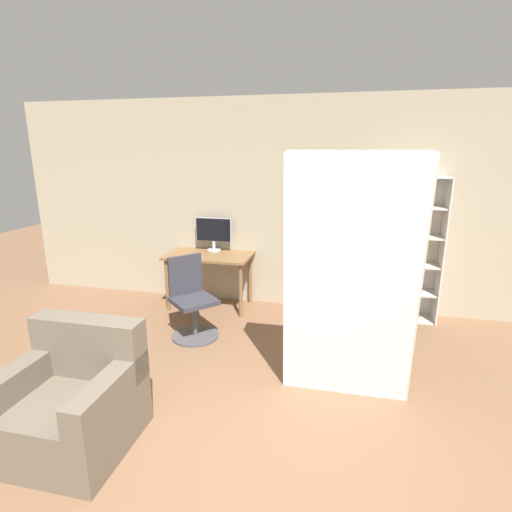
{
  "coord_description": "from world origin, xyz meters",
  "views": [
    {
      "loc": [
        0.51,
        -1.86,
        2.04
      ],
      "look_at": [
        -0.31,
        1.79,
        1.05
      ],
      "focal_mm": 28.0,
      "sensor_mm": 36.0,
      "label": 1
    }
  ],
  "objects_px": {
    "monitor": "(214,232)",
    "armchair": "(73,401)",
    "office_chair": "(192,305)",
    "mattress_near": "(351,281)",
    "bookshelf": "(400,250)"
  },
  "relations": [
    {
      "from": "mattress_near",
      "to": "monitor",
      "type": "bearing_deg",
      "value": 134.07
    },
    {
      "from": "office_chair",
      "to": "armchair",
      "type": "height_order",
      "value": "office_chair"
    },
    {
      "from": "office_chair",
      "to": "armchair",
      "type": "relative_size",
      "value": 1.07
    },
    {
      "from": "monitor",
      "to": "bookshelf",
      "type": "xyz_separation_m",
      "value": [
        2.39,
        -0.02,
        -0.12
      ]
    },
    {
      "from": "office_chair",
      "to": "bookshelf",
      "type": "xyz_separation_m",
      "value": [
        2.29,
        1.07,
        0.5
      ]
    },
    {
      "from": "office_chair",
      "to": "mattress_near",
      "type": "relative_size",
      "value": 0.45
    },
    {
      "from": "bookshelf",
      "to": "mattress_near",
      "type": "bearing_deg",
      "value": -108.19
    },
    {
      "from": "monitor",
      "to": "mattress_near",
      "type": "xyz_separation_m",
      "value": [
        1.79,
        -1.85,
        0.04
      ]
    },
    {
      "from": "mattress_near",
      "to": "office_chair",
      "type": "bearing_deg",
      "value": 155.93
    },
    {
      "from": "office_chair",
      "to": "mattress_near",
      "type": "distance_m",
      "value": 1.96
    },
    {
      "from": "monitor",
      "to": "armchair",
      "type": "bearing_deg",
      "value": -91.99
    },
    {
      "from": "bookshelf",
      "to": "armchair",
      "type": "xyz_separation_m",
      "value": [
        -2.49,
        -2.85,
        -0.55
      ]
    },
    {
      "from": "office_chair",
      "to": "armchair",
      "type": "distance_m",
      "value": 1.79
    },
    {
      "from": "mattress_near",
      "to": "armchair",
      "type": "bearing_deg",
      "value": -151.56
    },
    {
      "from": "monitor",
      "to": "bookshelf",
      "type": "bearing_deg",
      "value": -0.5
    }
  ]
}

